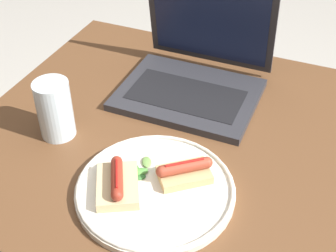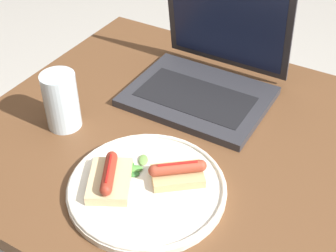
% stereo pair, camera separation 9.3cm
% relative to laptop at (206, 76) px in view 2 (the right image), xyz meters
% --- Properties ---
extents(desk, '(1.07, 0.79, 0.70)m').
position_rel_laptop_xyz_m(desk, '(0.13, -0.17, -0.11)').
color(desk, brown).
rests_on(desk, ground_plane).
extents(laptop, '(0.32, 0.28, 0.25)m').
position_rel_laptop_xyz_m(laptop, '(0.00, 0.00, 0.00)').
color(laptop, '#2D2D33').
rests_on(laptop, desk).
extents(plate, '(0.30, 0.30, 0.02)m').
position_rel_laptop_xyz_m(plate, '(0.05, -0.35, -0.04)').
color(plate, silver).
rests_on(plate, desk).
extents(sausage_toast_left, '(0.11, 0.11, 0.04)m').
position_rel_laptop_xyz_m(sausage_toast_left, '(0.09, -0.30, -0.01)').
color(sausage_toast_left, tan).
rests_on(sausage_toast_left, plate).
extents(sausage_toast_middle, '(0.12, 0.13, 0.04)m').
position_rel_laptop_xyz_m(sausage_toast_middle, '(-0.01, -0.38, -0.02)').
color(sausage_toast_middle, '#D6B784').
rests_on(sausage_toast_middle, plate).
extents(salad_pile, '(0.07, 0.07, 0.01)m').
position_rel_laptop_xyz_m(salad_pile, '(0.01, -0.32, -0.03)').
color(salad_pile, '#709E4C').
rests_on(salad_pile, plate).
extents(drinking_glass, '(0.07, 0.07, 0.13)m').
position_rel_laptop_xyz_m(drinking_glass, '(-0.21, -0.27, 0.02)').
color(drinking_glass, silver).
rests_on(drinking_glass, desk).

